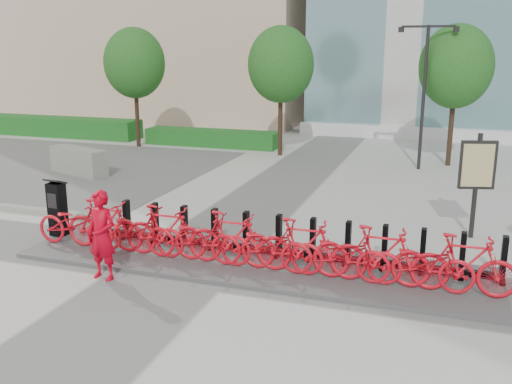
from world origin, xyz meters
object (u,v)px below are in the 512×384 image
(kiosk, at_px, (57,208))
(jersey_barrier, at_px, (79,161))
(map_sign, at_px, (477,170))
(worker_red, at_px, (102,235))
(bike_0, at_px, (76,224))

(kiosk, bearing_deg, jersey_barrier, 123.95)
(jersey_barrier, height_order, map_sign, map_sign)
(worker_red, bearing_deg, map_sign, 42.01)
(kiosk, height_order, map_sign, map_sign)
(jersey_barrier, distance_m, map_sign, 13.01)
(bike_0, height_order, kiosk, kiosk)
(kiosk, relative_size, map_sign, 0.55)
(kiosk, bearing_deg, worker_red, -34.21)
(bike_0, bearing_deg, worker_red, -129.55)
(kiosk, height_order, worker_red, worker_red)
(map_sign, bearing_deg, worker_red, -159.44)
(worker_red, distance_m, jersey_barrier, 9.67)
(kiosk, xyz_separation_m, jersey_barrier, (-3.65, 5.92, -0.27))
(jersey_barrier, relative_size, map_sign, 0.97)
(worker_red, relative_size, map_sign, 0.71)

